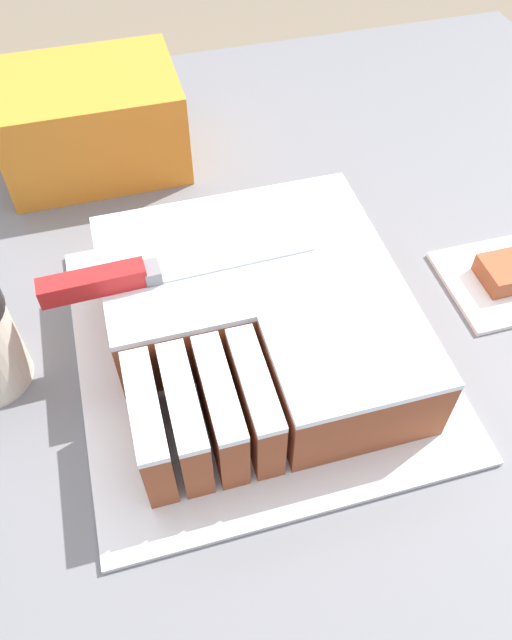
{
  "coord_description": "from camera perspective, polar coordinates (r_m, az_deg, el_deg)",
  "views": [
    {
      "loc": [
        -0.06,
        -0.48,
        1.44
      ],
      "look_at": [
        0.05,
        -0.09,
        0.95
      ],
      "focal_mm": 35.0,
      "sensor_mm": 36.0,
      "label": 1
    }
  ],
  "objects": [
    {
      "name": "paper_napkin",
      "position": [
        0.79,
        21.47,
        3.3
      ],
      "size": [
        0.13,
        0.13,
        0.01
      ],
      "color": "white",
      "rests_on": "countertop"
    },
    {
      "name": "countertop",
      "position": [
        1.1,
        -3.84,
        -13.46
      ],
      "size": [
        1.4,
        1.1,
        0.9
      ],
      "color": "slate",
      "rests_on": "ground_plane"
    },
    {
      "name": "cake",
      "position": [
        0.64,
        0.26,
        0.4
      ],
      "size": [
        0.29,
        0.3,
        0.09
      ],
      "color": "#994C2D",
      "rests_on": "cake_board"
    },
    {
      "name": "storage_box",
      "position": [
        0.9,
        -14.8,
        17.13
      ],
      "size": [
        0.23,
        0.17,
        0.13
      ],
      "color": "orange",
      "rests_on": "countertop"
    },
    {
      "name": "knife",
      "position": [
        0.62,
        -12.11,
        3.8
      ],
      "size": [
        0.28,
        0.03,
        0.02
      ],
      "rotation": [
        0.0,
        0.0,
        0.03
      ],
      "color": "silver",
      "rests_on": "cake"
    },
    {
      "name": "brownie",
      "position": [
        0.78,
        21.79,
        4.04
      ],
      "size": [
        0.05,
        0.05,
        0.02
      ],
      "color": "#994C2D",
      "rests_on": "paper_napkin"
    },
    {
      "name": "ground_plane",
      "position": [
        1.52,
        -2.9,
        -20.81
      ],
      "size": [
        8.0,
        8.0,
        0.0
      ],
      "primitive_type": "plane",
      "color": "#7F705B"
    },
    {
      "name": "cake_board",
      "position": [
        0.67,
        -0.0,
        -2.49
      ],
      "size": [
        0.37,
        0.39,
        0.01
      ],
      "color": "silver",
      "rests_on": "countertop"
    }
  ]
}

